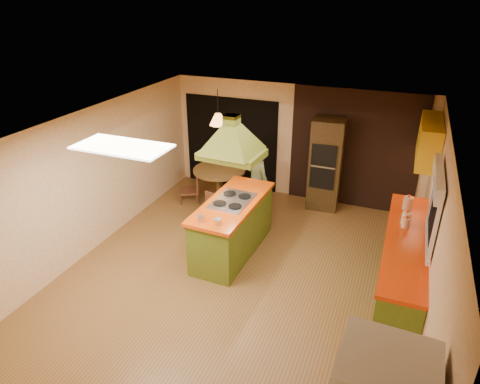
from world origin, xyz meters
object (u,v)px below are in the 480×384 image
at_px(kitchen_island, 233,226).
at_px(dining_table, 219,180).
at_px(wall_oven, 326,164).
at_px(canister_large, 408,203).
at_px(man, 256,181).

xyz_separation_m(kitchen_island, dining_table, (-0.97, 1.61, 0.07)).
xyz_separation_m(wall_oven, dining_table, (-2.09, -0.73, -0.39)).
distance_m(dining_table, canister_large, 3.82).
bearing_deg(kitchen_island, canister_large, 21.17).
relative_size(kitchen_island, canister_large, 9.21).
relative_size(kitchen_island, dining_table, 1.86).
relative_size(kitchen_island, man, 1.29).
bearing_deg(wall_oven, kitchen_island, -119.54).
bearing_deg(dining_table, kitchen_island, -58.81).
height_order(kitchen_island, canister_large, canister_large).
bearing_deg(canister_large, man, 172.07).
height_order(dining_table, canister_large, canister_large).
height_order(wall_oven, canister_large, wall_oven).
bearing_deg(wall_oven, dining_table, -164.65).
distance_m(kitchen_island, man, 1.39).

